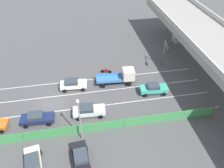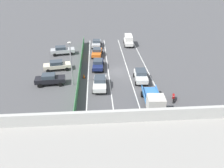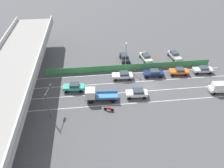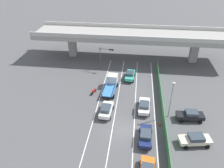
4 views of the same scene
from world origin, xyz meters
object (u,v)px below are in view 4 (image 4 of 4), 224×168
object	(u,v)px
parked_sedan_dark	(190,115)
traffic_cone	(160,123)
car_sedan_navy	(145,136)
flatbed_truck_blue	(112,83)
car_hatchback_white	(144,106)
car_taxi_teal	(130,75)
motorcycle	(94,91)
parked_sedan_cream	(195,139)
traffic_light	(105,54)
street_lamp	(171,96)
car_sedan_white	(106,110)

from	to	relation	value
parked_sedan_dark	traffic_cone	xyz separation A→B (m)	(-5.01, -1.87, -0.59)
car_sedan_navy	flatbed_truck_blue	size ratio (longest dim) A/B	0.72
car_hatchback_white	car_taxi_teal	size ratio (longest dim) A/B	1.03
flatbed_truck_blue	motorcycle	bearing A→B (deg)	-145.10
parked_sedan_cream	traffic_light	distance (m)	27.12
car_hatchback_white	car_taxi_teal	distance (m)	11.06
car_taxi_teal	traffic_light	distance (m)	7.77
parked_sedan_cream	street_lamp	size ratio (longest dim) A/B	0.71
car_hatchback_white	car_taxi_teal	bearing A→B (deg)	105.76
car_sedan_navy	car_hatchback_white	bearing A→B (deg)	91.23
parked_sedan_cream	parked_sedan_dark	xyz separation A→B (m)	(0.29, 5.36, 0.03)
traffic_light	flatbed_truck_blue	bearing A→B (deg)	-72.22
car_sedan_white	motorcycle	distance (m)	6.85
motorcycle	traffic_cone	xyz separation A→B (m)	(12.21, -7.57, -0.12)
parked_sedan_dark	car_sedan_white	bearing A→B (deg)	-178.91
car_taxi_teal	flatbed_truck_blue	size ratio (longest dim) A/B	0.70
car_hatchback_white	motorcycle	bearing A→B (deg)	157.22
car_sedan_white	flatbed_truck_blue	world-z (taller)	flatbed_truck_blue
traffic_cone	flatbed_truck_blue	bearing A→B (deg)	132.39
flatbed_truck_blue	parked_sedan_cream	size ratio (longest dim) A/B	1.35
street_lamp	car_sedan_navy	bearing A→B (deg)	-123.68
flatbed_truck_blue	traffic_light	bearing A→B (deg)	107.78
car_hatchback_white	car_sedan_navy	distance (m)	7.08
street_lamp	traffic_cone	xyz separation A→B (m)	(-1.56, -2.23, -3.78)
car_sedan_white	traffic_cone	bearing A→B (deg)	-10.24
car_sedan_white	car_sedan_navy	distance (m)	8.36
car_sedan_white	car_taxi_teal	distance (m)	12.98
car_taxi_teal	parked_sedan_cream	distance (m)	20.36
car_hatchback_white	parked_sedan_dark	distance (m)	7.66
parked_sedan_dark	traffic_light	xyz separation A→B (m)	(-16.59, 16.11, 2.88)
motorcycle	traffic_light	world-z (taller)	traffic_light
car_taxi_teal	parked_sedan_cream	bearing A→B (deg)	-59.93
motorcycle	traffic_light	distance (m)	10.95
car_taxi_teal	flatbed_truck_blue	distance (m)	5.55
car_taxi_teal	car_sedan_navy	xyz separation A→B (m)	(3.16, -17.73, -0.05)
car_hatchback_white	car_taxi_teal	world-z (taller)	car_taxi_teal
flatbed_truck_blue	parked_sedan_dark	xyz separation A→B (m)	(13.98, -7.96, -0.40)
parked_sedan_cream	flatbed_truck_blue	bearing A→B (deg)	135.78
car_sedan_white	parked_sedan_cream	distance (m)	14.52
flatbed_truck_blue	motorcycle	size ratio (longest dim) A/B	3.42
motorcycle	traffic_cone	distance (m)	14.36
car_taxi_teal	motorcycle	bearing A→B (deg)	-135.70
car_hatchback_white	car_sedan_white	bearing A→B (deg)	-163.62
car_sedan_white	parked_sedan_cream	size ratio (longest dim) A/B	0.91
flatbed_truck_blue	parked_sedan_dark	world-z (taller)	flatbed_truck_blue
flatbed_truck_blue	parked_sedan_cream	distance (m)	19.11
car_sedan_white	street_lamp	world-z (taller)	street_lamp
flatbed_truck_blue	parked_sedan_dark	bearing A→B (deg)	-29.65
parked_sedan_cream	street_lamp	distance (m)	7.29
parked_sedan_dark	parked_sedan_cream	bearing A→B (deg)	-93.08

